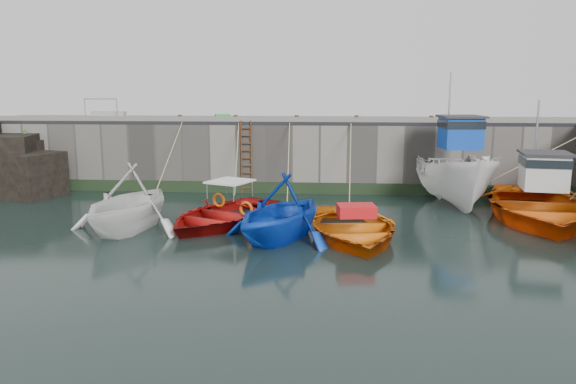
# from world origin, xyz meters

# --- Properties ---
(ground) EXTENTS (120.00, 120.00, 0.00)m
(ground) POSITION_xyz_m (0.00, 0.00, 0.00)
(ground) COLOR black
(ground) RESTS_ON ground
(quay_back) EXTENTS (30.00, 5.00, 3.00)m
(quay_back) POSITION_xyz_m (0.00, 12.50, 1.50)
(quay_back) COLOR slate
(quay_back) RESTS_ON ground
(road_back) EXTENTS (30.00, 5.00, 0.16)m
(road_back) POSITION_xyz_m (0.00, 12.50, 3.08)
(road_back) COLOR black
(road_back) RESTS_ON quay_back
(kerb_back) EXTENTS (30.00, 0.30, 0.20)m
(kerb_back) POSITION_xyz_m (0.00, 10.15, 3.26)
(kerb_back) COLOR slate
(kerb_back) RESTS_ON road_back
(algae_back) EXTENTS (30.00, 0.08, 0.50)m
(algae_back) POSITION_xyz_m (0.00, 9.96, 0.25)
(algae_back) COLOR black
(algae_back) RESTS_ON ground
(ladder) EXTENTS (0.51, 0.08, 3.20)m
(ladder) POSITION_xyz_m (-2.00, 9.91, 1.59)
(ladder) COLOR #3F1E0F
(ladder) RESTS_ON ground
(boat_near_white) EXTENTS (4.77, 5.31, 2.49)m
(boat_near_white) POSITION_xyz_m (-4.90, 3.16, 0.00)
(boat_near_white) COLOR silver
(boat_near_white) RESTS_ON ground
(boat_near_white_rope) EXTENTS (0.04, 5.06, 3.10)m
(boat_near_white_rope) POSITION_xyz_m (-4.90, 7.83, 0.00)
(boat_near_white_rope) COLOR tan
(boat_near_white_rope) RESTS_ON ground
(boat_near_blue) EXTENTS (5.69, 6.47, 1.11)m
(boat_near_blue) POSITION_xyz_m (-2.00, 4.29, 0.00)
(boat_near_blue) COLOR #A00F0D
(boat_near_blue) RESTS_ON ground
(boat_near_blue_rope) EXTENTS (0.04, 4.13, 3.10)m
(boat_near_blue_rope) POSITION_xyz_m (-2.00, 8.39, 0.00)
(boat_near_blue_rope) COLOR tan
(boat_near_blue_rope) RESTS_ON ground
(boat_near_blacktrim) EXTENTS (5.36, 5.65, 2.35)m
(boat_near_blacktrim) POSITION_xyz_m (0.20, 2.39, 0.00)
(boat_near_blacktrim) COLOR #0C38B9
(boat_near_blacktrim) RESTS_ON ground
(boat_near_blacktrim_rope) EXTENTS (0.04, 5.74, 3.10)m
(boat_near_blacktrim_rope) POSITION_xyz_m (0.20, 7.44, 0.00)
(boat_near_blacktrim_rope) COLOR tan
(boat_near_blacktrim_rope) RESTS_ON ground
(boat_near_navy) EXTENTS (4.61, 5.96, 1.14)m
(boat_near_navy) POSITION_xyz_m (2.40, 2.83, 0.00)
(boat_near_navy) COLOR #D55C0B
(boat_near_navy) RESTS_ON ground
(boat_near_navy_rope) EXTENTS (0.04, 5.34, 3.10)m
(boat_near_navy_rope) POSITION_xyz_m (2.40, 7.67, 0.00)
(boat_near_navy_rope) COLOR tan
(boat_near_navy_rope) RESTS_ON ground
(boat_far_white) EXTENTS (2.99, 6.95, 5.63)m
(boat_far_white) POSITION_xyz_m (6.70, 8.49, 1.10)
(boat_far_white) COLOR white
(boat_far_white) RESTS_ON ground
(boat_far_orange) EXTENTS (6.37, 8.12, 4.53)m
(boat_far_orange) POSITION_xyz_m (9.11, 5.82, 0.49)
(boat_far_orange) COLOR #F25B0C
(boat_far_orange) RESTS_ON ground
(fish_crate) EXTENTS (0.76, 0.64, 0.29)m
(fish_crate) POSITION_xyz_m (-3.13, 10.51, 3.31)
(fish_crate) COLOR green
(fish_crate) RESTS_ON road_back
(railing) EXTENTS (1.60, 1.05, 1.00)m
(railing) POSITION_xyz_m (-8.75, 11.25, 3.36)
(railing) COLOR #A5A8AD
(railing) RESTS_ON road_back
(bollard_a) EXTENTS (0.18, 0.18, 0.28)m
(bollard_a) POSITION_xyz_m (-5.00, 10.25, 3.30)
(bollard_a) COLOR #3F1E0F
(bollard_a) RESTS_ON road_back
(bollard_b) EXTENTS (0.18, 0.18, 0.28)m
(bollard_b) POSITION_xyz_m (-2.50, 10.25, 3.30)
(bollard_b) COLOR #3F1E0F
(bollard_b) RESTS_ON road_back
(bollard_c) EXTENTS (0.18, 0.18, 0.28)m
(bollard_c) POSITION_xyz_m (0.20, 10.25, 3.30)
(bollard_c) COLOR #3F1E0F
(bollard_c) RESTS_ON road_back
(bollard_d) EXTENTS (0.18, 0.18, 0.28)m
(bollard_d) POSITION_xyz_m (2.80, 10.25, 3.30)
(bollard_d) COLOR #3F1E0F
(bollard_d) RESTS_ON road_back
(bollard_e) EXTENTS (0.18, 0.18, 0.28)m
(bollard_e) POSITION_xyz_m (6.00, 10.25, 3.30)
(bollard_e) COLOR #3F1E0F
(bollard_e) RESTS_ON road_back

